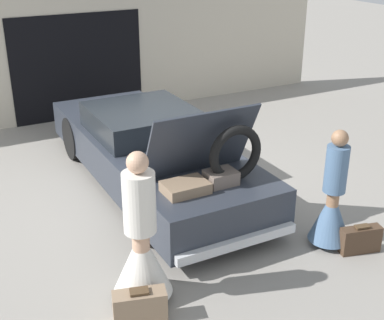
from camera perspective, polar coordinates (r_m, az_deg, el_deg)
name	(u,v)px	position (r m, az deg, el deg)	size (l,w,h in m)	color
ground_plane	(152,182)	(8.69, -4.31, -2.37)	(40.00, 40.00, 0.00)	gray
garage_wall_back	(76,53)	(11.65, -12.24, 11.12)	(12.00, 0.14, 2.80)	beige
car	(151,151)	(8.46, -4.39, 1.01)	(1.80, 5.15, 1.74)	#2D333D
person_left	(141,249)	(5.82, -5.43, -9.46)	(0.66, 0.66, 1.75)	tan
person_right	(332,205)	(7.00, 14.72, -4.69)	(0.54, 0.54, 1.58)	#997051
suitcase_beside_left_person	(140,306)	(5.77, -5.58, -15.28)	(0.59, 0.36, 0.38)	#8C7259
suitcase_beside_right_person	(360,240)	(7.13, 17.51, -8.09)	(0.55, 0.28, 0.38)	#473323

